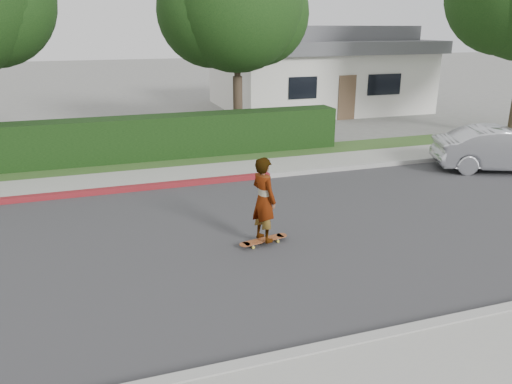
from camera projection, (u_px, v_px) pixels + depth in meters
ground at (289, 233)px, 10.98m from camera, size 120.00×120.00×0.00m
road at (289, 233)px, 10.98m from camera, size 60.00×8.00×0.01m
curb_near at (396, 335)px, 7.28m from camera, size 60.00×0.20×0.15m
sidewalk_near at (435, 374)px, 6.47m from camera, size 60.00×1.60×0.12m
curb_far at (237, 178)px, 14.64m from camera, size 60.00×0.20×0.15m
curb_red_section at (55, 196)px, 13.14m from camera, size 12.00×0.21×0.15m
sidewalk_far at (229, 171)px, 15.46m from camera, size 60.00×1.60×0.12m
planting_strip at (216, 159)px, 16.90m from camera, size 60.00×1.60×0.10m
hedge at (122, 141)px, 16.31m from camera, size 15.00×1.00×1.50m
tree_center at (235, 9)px, 18.12m from camera, size 5.66×4.84×7.44m
house at (316, 68)px, 27.09m from camera, size 10.60×8.60×4.30m
skateboard at (264, 240)px, 10.40m from camera, size 1.15×0.46×0.10m
skateboarder at (264, 199)px, 10.11m from camera, size 0.62×0.75×1.77m
car_silver at (504, 149)px, 15.49m from camera, size 4.37×2.91×1.36m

